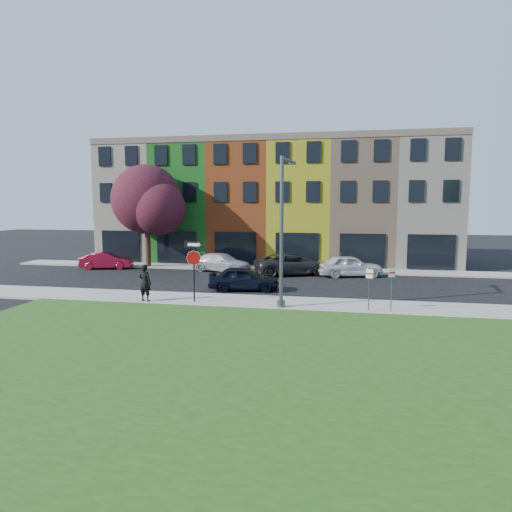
% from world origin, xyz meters
% --- Properties ---
extents(ground, '(120.00, 120.00, 0.00)m').
position_xyz_m(ground, '(0.00, 0.00, 0.00)').
color(ground, black).
rests_on(ground, ground).
extents(sidewalk_near, '(40.00, 3.00, 0.12)m').
position_xyz_m(sidewalk_near, '(2.00, 3.00, 0.06)').
color(sidewalk_near, gray).
rests_on(sidewalk_near, ground).
extents(sidewalk_far, '(40.00, 2.40, 0.12)m').
position_xyz_m(sidewalk_far, '(-3.00, 15.00, 0.06)').
color(sidewalk_far, gray).
rests_on(sidewalk_far, ground).
extents(grass_park, '(40.00, 16.00, 0.10)m').
position_xyz_m(grass_park, '(8.00, -6.00, 0.05)').
color(grass_park, '#224914').
rests_on(grass_park, ground).
extents(rowhouse_block, '(30.00, 10.12, 10.00)m').
position_xyz_m(rowhouse_block, '(-2.50, 21.18, 4.99)').
color(rowhouse_block, beige).
rests_on(rowhouse_block, ground).
extents(stop_sign, '(1.04, 0.25, 3.08)m').
position_xyz_m(stop_sign, '(-3.76, 2.19, 2.31)').
color(stop_sign, black).
rests_on(stop_sign, sidewalk_near).
extents(man, '(0.85, 0.70, 1.89)m').
position_xyz_m(man, '(-6.27, 1.90, 1.06)').
color(man, black).
rests_on(man, sidewalk_near).
extents(sedan_near, '(2.87, 4.60, 1.40)m').
position_xyz_m(sedan_near, '(-2.09, 6.27, 0.70)').
color(sedan_near, black).
rests_on(sedan_near, ground).
extents(parked_car_red, '(3.52, 4.70, 1.30)m').
position_xyz_m(parked_car_red, '(-14.57, 12.90, 0.65)').
color(parked_car_red, maroon).
rests_on(parked_car_red, ground).
extents(parked_car_silver, '(4.34, 5.66, 1.36)m').
position_xyz_m(parked_car_silver, '(-5.37, 13.31, 0.68)').
color(parked_car_silver, '#B1B1B6').
rests_on(parked_car_silver, ground).
extents(parked_car_dark, '(6.46, 7.32, 1.53)m').
position_xyz_m(parked_car_dark, '(0.07, 12.75, 0.77)').
color(parked_car_dark, black).
rests_on(parked_car_dark, ground).
extents(parked_car_white, '(4.03, 5.35, 1.52)m').
position_xyz_m(parked_car_white, '(4.07, 12.69, 0.76)').
color(parked_car_white, silver).
rests_on(parked_car_white, ground).
extents(street_lamp, '(0.60, 2.57, 7.16)m').
position_xyz_m(street_lamp, '(0.75, 2.13, 3.74)').
color(street_lamp, '#4B4D50').
rests_on(street_lamp, sidewalk_near).
extents(parking_sign_a, '(0.32, 0.12, 2.03)m').
position_xyz_m(parking_sign_a, '(4.84, 1.92, 1.40)').
color(parking_sign_a, '#4B4D50').
rests_on(parking_sign_a, sidewalk_near).
extents(parking_sign_b, '(0.30, 0.16, 2.12)m').
position_xyz_m(parking_sign_b, '(5.84, 1.89, 1.45)').
color(parking_sign_b, '#4B4D50').
rests_on(parking_sign_b, sidewalk_near).
extents(tree_purple, '(6.54, 5.72, 8.00)m').
position_xyz_m(tree_purple, '(-11.56, 14.25, 5.25)').
color(tree_purple, black).
rests_on(tree_purple, sidewalk_far).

